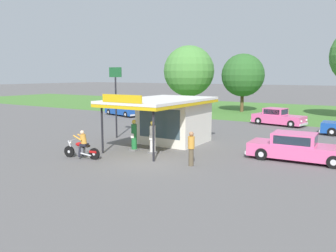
# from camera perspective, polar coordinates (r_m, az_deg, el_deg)

# --- Properties ---
(ground_plane) EXTENTS (300.00, 300.00, 0.00)m
(ground_plane) POSITION_cam_1_polar(r_m,az_deg,el_deg) (18.72, -3.02, -5.80)
(ground_plane) COLOR #5B5959
(grass_verge_strip) EXTENTS (120.00, 24.00, 0.01)m
(grass_verge_strip) POSITION_cam_1_polar(r_m,az_deg,el_deg) (46.24, 18.96, 2.26)
(grass_verge_strip) COLOR #477A33
(grass_verge_strip) RESTS_ON ground
(service_station_kiosk) EXTENTS (4.55, 7.68, 3.53)m
(service_station_kiosk) POSITION_cam_1_polar(r_m,az_deg,el_deg) (23.26, 0.53, 1.48)
(service_station_kiosk) COLOR silver
(service_station_kiosk) RESTS_ON ground
(gas_pump_nearside) EXTENTS (0.44, 0.44, 1.90)m
(gas_pump_nearside) POSITION_cam_1_polar(r_m,az_deg,el_deg) (21.19, -5.61, -1.75)
(gas_pump_nearside) COLOR slate
(gas_pump_nearside) RESTS_ON ground
(gas_pump_offside) EXTENTS (0.44, 0.44, 1.93)m
(gas_pump_offside) POSITION_cam_1_polar(r_m,az_deg,el_deg) (20.39, -2.55, -2.08)
(gas_pump_offside) COLOR slate
(gas_pump_offside) RESTS_ON ground
(motorcycle_with_rider) EXTENTS (2.25, 0.74, 1.58)m
(motorcycle_with_rider) POSITION_cam_1_polar(r_m,az_deg,el_deg) (19.74, -13.98, -3.35)
(motorcycle_with_rider) COLOR black
(motorcycle_with_rider) RESTS_ON ground
(featured_classic_sedan) EXTENTS (5.52, 2.19, 1.49)m
(featured_classic_sedan) POSITION_cam_1_polar(r_m,az_deg,el_deg) (20.00, 20.61, -3.43)
(featured_classic_sedan) COLOR #E55993
(featured_classic_sedan) RESTS_ON ground
(parked_car_back_row_centre) EXTENTS (5.51, 3.19, 1.59)m
(parked_car_back_row_centre) POSITION_cam_1_polar(r_m,az_deg,el_deg) (39.72, -7.27, 2.76)
(parked_car_back_row_centre) COLOR #19479E
(parked_car_back_row_centre) RESTS_ON ground
(parked_car_second_row_spare) EXTENTS (5.03, 2.61, 1.56)m
(parked_car_second_row_spare) POSITION_cam_1_polar(r_m,az_deg,el_deg) (33.51, 17.64, 1.34)
(parked_car_second_row_spare) COLOR #E55993
(parked_car_second_row_spare) RESTS_ON ground
(parked_car_back_row_centre_right) EXTENTS (5.19, 2.38, 1.54)m
(parked_car_back_row_centre_right) POSITION_cam_1_polar(r_m,az_deg,el_deg) (37.23, 1.27, 2.44)
(parked_car_back_row_centre_right) COLOR #E55993
(parked_car_back_row_centre_right) RESTS_ON ground
(bystander_chatting_near_pumps) EXTENTS (0.34, 0.34, 1.77)m
(bystander_chatting_near_pumps) POSITION_cam_1_polar(r_m,az_deg,el_deg) (17.59, 3.84, -3.58)
(bystander_chatting_near_pumps) COLOR brown
(bystander_chatting_near_pumps) RESTS_ON ground
(tree_oak_left) EXTENTS (5.30, 5.30, 7.21)m
(tree_oak_left) POSITION_cam_1_polar(r_m,az_deg,el_deg) (44.55, 12.22, 8.04)
(tree_oak_left) COLOR brown
(tree_oak_left) RESTS_ON ground
(tree_oak_centre) EXTENTS (6.92, 6.92, 8.58)m
(tree_oak_centre) POSITION_cam_1_polar(r_m,az_deg,el_deg) (48.06, 3.47, 9.01)
(tree_oak_centre) COLOR brown
(tree_oak_centre) RESTS_ON ground
(roadside_pole_sign) EXTENTS (1.10, 0.12, 5.13)m
(roadside_pole_sign) POSITION_cam_1_polar(r_m,az_deg,el_deg) (25.43, -8.61, 5.80)
(roadside_pole_sign) COLOR black
(roadside_pole_sign) RESTS_ON ground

